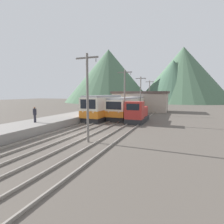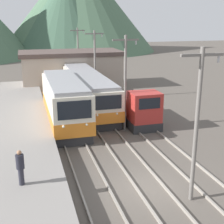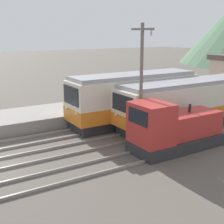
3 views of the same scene
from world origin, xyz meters
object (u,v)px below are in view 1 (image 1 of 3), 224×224
Objects in this scene: catenary_mast_near at (88,95)px; catenary_mast_far at (141,94)px; commuter_train_center at (128,107)px; person_on_platform at (35,114)px; catenary_mast_distant at (149,94)px; shunting_locomotive at (137,114)px; catenary_mast_mid at (125,94)px; commuter_train_left at (104,108)px.

catenary_mast_near is 20.61m from catenary_mast_far.
person_on_platform is at bearing -112.30° from commuter_train_center.
catenary_mast_far is 1.00× the size of catenary_mast_distant.
catenary_mast_far and catenary_mast_distant have the same top height.
commuter_train_center is 2.05× the size of catenary_mast_near.
catenary_mast_far is at bearing 64.89° from commuter_train_center.
catenary_mast_near is 8.34m from person_on_platform.
commuter_train_center is 2.05× the size of catenary_mast_far.
catenary_mast_mid is (-1.49, -1.28, 2.75)m from shunting_locomotive.
person_on_platform is at bearing -133.40° from catenary_mast_mid.
catenary_mast_mid is at bearing -90.00° from catenary_mast_far.
person_on_platform is (-9.29, -9.53, 0.62)m from shunting_locomotive.
commuter_train_center is 7.62m from catenary_mast_mid.
person_on_platform is (-7.79, 2.06, -2.12)m from catenary_mast_near.
commuter_train_left is at bearing 167.15° from shunting_locomotive.
catenary_mast_mid is (4.31, -2.61, 2.20)m from commuter_train_left.
catenary_mast_mid is 1.00× the size of catenary_mast_distant.
catenary_mast_near is (-1.49, -11.59, 2.75)m from shunting_locomotive.
catenary_mast_far is 4.16× the size of person_on_platform.
person_on_platform is at bearing -107.82° from commuter_train_left.
catenary_mast_near is at bearing -90.00° from catenary_mast_distant.
catenary_mast_distant is (0.00, 30.91, 0.00)m from catenary_mast_near.
catenary_mast_near is 1.00× the size of catenary_mast_mid.
catenary_mast_distant is at bearing 76.54° from commuter_train_left.
catenary_mast_near is 1.00× the size of catenary_mast_far.
catenary_mast_mid is 20.61m from catenary_mast_distant.
catenary_mast_near and catenary_mast_mid have the same top height.
commuter_train_center is at bearing 117.34° from shunting_locomotive.
commuter_train_left reaches higher than commuter_train_center.
shunting_locomotive is at bearing -80.60° from catenary_mast_far.
commuter_train_left is at bearing -122.01° from commuter_train_center.
catenary_mast_distant is 29.96m from person_on_platform.
catenary_mast_distant is 4.16× the size of person_on_platform.
catenary_mast_near reaches higher than person_on_platform.
commuter_train_left is 0.70× the size of commuter_train_center.
shunting_locomotive is 0.80× the size of catenary_mast_far.
catenary_mast_far is 20.23m from person_on_platform.
catenary_mast_distant is at bearing 83.64° from commuter_train_center.
commuter_train_center reaches higher than shunting_locomotive.
catenary_mast_distant is (1.51, 13.52, 2.36)m from commuter_train_center.
catenary_mast_mid is 11.54m from person_on_platform.
person_on_platform is at bearing -112.80° from catenary_mast_far.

